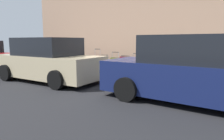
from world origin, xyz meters
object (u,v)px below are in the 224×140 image
Objects in this scene: suitcase_red_8 at (98,64)px; parked_car_navy_0 at (192,72)px; suitcase_teal_9 at (89,65)px; parked_car_beige_1 at (48,61)px; suitcase_red_1 at (174,71)px; suitcase_black_10 at (81,64)px; suitcase_teal_2 at (162,68)px; suitcase_maroon_5 at (125,66)px; bollard_post at (54,59)px; suitcase_olive_6 at (115,66)px; suitcase_navy_0 at (188,71)px; suitcase_silver_4 at (137,68)px; suitcase_navy_7 at (105,67)px; fire_hydrant at (67,60)px.

suitcase_red_8 is 4.98m from parked_car_navy_0.
suitcase_teal_9 is (0.46, 0.08, -0.08)m from suitcase_red_8.
suitcase_teal_9 is 0.14× the size of parked_car_beige_1.
suitcase_red_1 is 0.19× the size of parked_car_navy_0.
suitcase_teal_2 is at bearing -179.76° from suitcase_black_10.
suitcase_maroon_5 is 1.46m from suitcase_red_8.
suitcase_olive_6 is at bearing -176.80° from bollard_post.
bollard_post reaches higher than suitcase_black_10.
suitcase_red_1 is 0.20× the size of parked_car_beige_1.
parked_car_beige_1 is (4.90, 2.07, 0.30)m from suitcase_navy_0.
suitcase_silver_4 is 4.73m from bollard_post.
suitcase_teal_9 is (3.99, 0.01, -0.02)m from suitcase_red_1.
suitcase_silver_4 is 2.47m from suitcase_teal_9.
suitcase_red_8 is at bearing -1.19° from suitcase_maroon_5.
suitcase_red_1 is at bearing 177.52° from suitcase_silver_4.
suitcase_navy_0 is 3.06m from suitcase_olive_6.
suitcase_teal_2 is 1.58m from suitcase_maroon_5.
suitcase_teal_2 reaches higher than suitcase_silver_4.
suitcase_teal_2 reaches higher than suitcase_red_1.
suitcase_red_8 is (0.96, -0.00, 0.03)m from suitcase_olive_6.
suitcase_maroon_5 is at bearing -177.60° from bollard_post.
suitcase_red_1 is 2.08m from suitcase_maroon_5.
suitcase_red_1 is 0.84× the size of suitcase_red_8.
parked_car_beige_1 reaches higher than suitcase_navy_0.
suitcase_maroon_5 is 1.01× the size of suitcase_navy_7.
suitcase_teal_9 is 0.70× the size of bollard_post.
suitcase_navy_7 reaches higher than suitcase_teal_9.
suitcase_black_10 is at bearing -1.75° from suitcase_navy_7.
suitcase_navy_0 is 4.47m from suitcase_teal_9.
suitcase_red_8 is 0.47m from suitcase_teal_9.
fire_hydrant is (5.45, -0.01, 0.13)m from suitcase_red_1.
suitcase_navy_0 is at bearing -178.64° from bollard_post.
suitcase_black_10 is 0.94m from fire_hydrant.
suitcase_red_1 is 4.89m from parked_car_beige_1.
parked_car_navy_0 is at bearing 115.05° from suitcase_red_1.
parked_car_navy_0 reaches higher than suitcase_red_8.
suitcase_teal_2 reaches higher than bollard_post.
suitcase_silver_4 is at bearing -178.78° from suitcase_black_10.
suitcase_olive_6 is at bearing -0.83° from suitcase_navy_0.
suitcase_maroon_5 is 4.17m from bollard_post.
suitcase_teal_2 is 0.95× the size of suitcase_red_8.
suitcase_silver_4 is 1.06m from suitcase_olive_6.
suitcase_red_8 is (3.54, -0.07, 0.07)m from suitcase_red_1.
suitcase_navy_0 is 2.00m from suitcase_silver_4.
suitcase_red_1 is 6.25m from bollard_post.
suitcase_teal_2 is 0.22× the size of parked_car_beige_1.
suitcase_navy_0 is 5.93m from fire_hydrant.
fire_hydrant is at bearing -169.34° from bollard_post.
suitcase_olive_6 is 0.21× the size of parked_car_navy_0.
suitcase_red_8 reaches higher than bollard_post.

